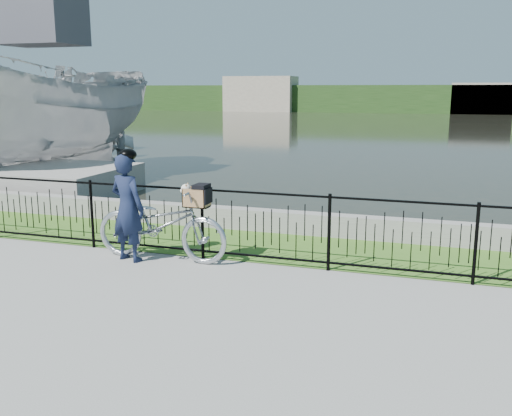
% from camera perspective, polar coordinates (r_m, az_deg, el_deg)
% --- Properties ---
extents(ground, '(120.00, 120.00, 0.00)m').
position_cam_1_polar(ground, '(7.32, -3.06, -9.19)').
color(ground, gray).
rests_on(ground, ground).
extents(grass_strip, '(60.00, 2.00, 0.01)m').
position_cam_1_polar(grass_strip, '(9.66, 2.52, -3.90)').
color(grass_strip, '#416C21').
rests_on(grass_strip, ground).
extents(water, '(120.00, 120.00, 0.00)m').
position_cam_1_polar(water, '(39.53, 14.62, 7.68)').
color(water, black).
rests_on(water, ground).
extents(quay_wall, '(60.00, 0.30, 0.40)m').
position_cam_1_polar(quay_wall, '(10.55, 4.00, -1.47)').
color(quay_wall, gray).
rests_on(quay_wall, ground).
extents(fence, '(14.00, 0.06, 1.15)m').
position_cam_1_polar(fence, '(8.59, 0.75, -1.96)').
color(fence, black).
rests_on(fence, ground).
extents(far_treeline, '(120.00, 6.00, 3.00)m').
position_cam_1_polar(far_treeline, '(66.42, 16.27, 10.43)').
color(far_treeline, '#25431A').
rests_on(far_treeline, ground).
extents(far_building_left, '(8.00, 4.00, 4.00)m').
position_cam_1_polar(far_building_left, '(67.55, 0.49, 11.34)').
color(far_building_left, '#9D927E').
rests_on(far_building_left, ground).
extents(far_building_right, '(6.00, 3.00, 3.20)m').
position_cam_1_polar(far_building_right, '(64.96, 21.59, 10.15)').
color(far_building_right, '#9D927E').
rests_on(far_building_right, ground).
extents(bicycle_rig, '(2.18, 0.76, 1.25)m').
position_cam_1_polar(bicycle_rig, '(8.94, -9.41, -1.53)').
color(bicycle_rig, '#ABB0B7').
rests_on(bicycle_rig, ground).
extents(cyclist, '(0.69, 0.54, 1.74)m').
position_cam_1_polar(cyclist, '(8.95, -12.73, 0.20)').
color(cyclist, '#131B34').
rests_on(cyclist, ground).
extents(boat_near, '(3.70, 9.39, 5.40)m').
position_cam_1_polar(boat_near, '(17.48, -20.25, 8.85)').
color(boat_near, '#A8A8A8').
rests_on(boat_near, water).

